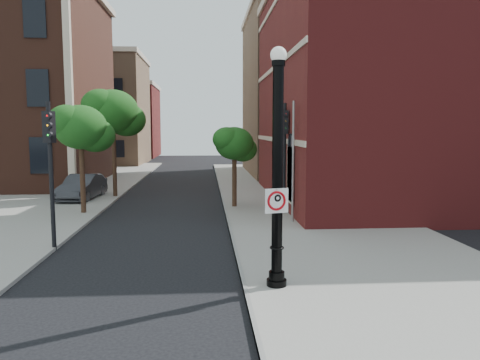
{
  "coord_description": "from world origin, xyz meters",
  "views": [
    {
      "loc": [
        1.07,
        -11.97,
        4.11
      ],
      "look_at": [
        2.11,
        2.0,
        2.56
      ],
      "focal_mm": 35.0,
      "sensor_mm": 36.0,
      "label": 1
    }
  ],
  "objects": [
    {
      "name": "bg_building_tan_a",
      "position": [
        -12.0,
        44.0,
        6.0
      ],
      "size": [
        12.0,
        12.0,
        12.0
      ],
      "primitive_type": "cube",
      "color": "#9B7354",
      "rests_on": "ground"
    },
    {
      "name": "street_tree_c",
      "position": [
        2.59,
        11.88,
        3.3
      ],
      "size": [
        2.33,
        2.1,
        4.19
      ],
      "color": "#2F1F13",
      "rests_on": "ground"
    },
    {
      "name": "bg_building_red",
      "position": [
        -12.0,
        58.0,
        5.0
      ],
      "size": [
        12.0,
        12.0,
        10.0
      ],
      "primitive_type": "cube",
      "color": "maroon",
      "rests_on": "ground"
    },
    {
      "name": "lamppost",
      "position": [
        2.86,
        -0.5,
        2.81
      ],
      "size": [
        0.52,
        0.52,
        6.09
      ],
      "color": "black",
      "rests_on": "ground"
    },
    {
      "name": "parked_car",
      "position": [
        -6.0,
        15.29,
        0.74
      ],
      "size": [
        1.98,
        4.64,
        1.49
      ],
      "primitive_type": "imported",
      "rotation": [
        0.0,
        0.0,
        -0.09
      ],
      "color": "#2E2E33",
      "rests_on": "ground"
    },
    {
      "name": "utility_pole",
      "position": [
        4.8,
        7.63,
        2.63
      ],
      "size": [
        0.11,
        0.11,
        5.27
      ],
      "primitive_type": "cylinder",
      "color": "#999999",
      "rests_on": "ground"
    },
    {
      "name": "brick_wall_building",
      "position": [
        16.0,
        14.0,
        6.26
      ],
      "size": [
        22.3,
        16.3,
        12.5
      ],
      "color": "maroon",
      "rests_on": "ground"
    },
    {
      "name": "bg_building_tan_b",
      "position": [
        16.0,
        30.0,
        7.0
      ],
      "size": [
        22.0,
        14.0,
        14.0
      ],
      "primitive_type": "cube",
      "color": "#9B7354",
      "rests_on": "ground"
    },
    {
      "name": "street_tree_b",
      "position": [
        -4.24,
        16.08,
        5.04
      ],
      "size": [
        3.54,
        3.2,
        6.37
      ],
      "color": "#2F1F13",
      "rests_on": "ground"
    },
    {
      "name": "traffic_signal_right",
      "position": [
        4.8,
        9.8,
        3.56
      ],
      "size": [
        0.38,
        0.45,
        5.29
      ],
      "rotation": [
        0.0,
        0.0,
        -0.16
      ],
      "color": "black",
      "rests_on": "ground"
    },
    {
      "name": "curb_edge",
      "position": [
        2.05,
        10.0,
        0.07
      ],
      "size": [
        0.1,
        60.0,
        0.14
      ],
      "primitive_type": "cube",
      "color": "gray",
      "rests_on": "ground"
    },
    {
      "name": "no_parking_sign",
      "position": [
        2.83,
        -0.65,
        2.34
      ],
      "size": [
        0.6,
        0.18,
        0.62
      ],
      "rotation": [
        0.0,
        0.0,
        0.25
      ],
      "color": "white",
      "rests_on": "ground"
    },
    {
      "name": "sidewalk_right",
      "position": [
        6.0,
        10.0,
        0.06
      ],
      "size": [
        8.0,
        60.0,
        0.12
      ],
      "primitive_type": "cube",
      "color": "gray",
      "rests_on": "ground"
    },
    {
      "name": "ground",
      "position": [
        0.0,
        0.0,
        0.0
      ],
      "size": [
        120.0,
        120.0,
        0.0
      ],
      "primitive_type": "plane",
      "color": "black",
      "rests_on": "ground"
    },
    {
      "name": "traffic_signal_left",
      "position": [
        -4.05,
        3.92,
        3.36
      ],
      "size": [
        0.39,
        0.44,
        4.99
      ],
      "rotation": [
        0.0,
        0.0,
        -0.36
      ],
      "color": "black",
      "rests_on": "ground"
    },
    {
      "name": "sidewalk_left",
      "position": [
        -9.0,
        18.0,
        0.06
      ],
      "size": [
        10.0,
        50.0,
        0.12
      ],
      "primitive_type": "cube",
      "color": "gray",
      "rests_on": "ground"
    },
    {
      "name": "street_tree_a",
      "position": [
        -4.71,
        10.6,
        4.11
      ],
      "size": [
        2.89,
        2.61,
        5.21
      ],
      "color": "#2F1F13",
      "rests_on": "ground"
    }
  ]
}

